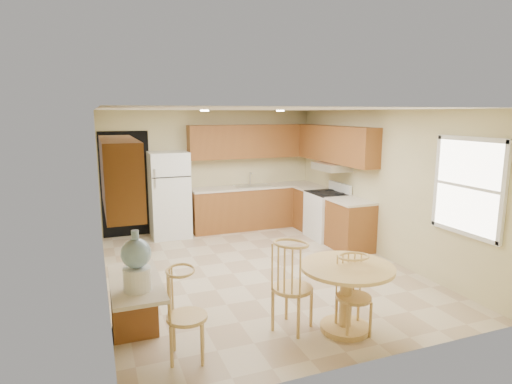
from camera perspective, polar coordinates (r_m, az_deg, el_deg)
name	(u,v)px	position (r m, az deg, el deg)	size (l,w,h in m)	color
floor	(258,270)	(6.87, 0.23, -10.37)	(5.50, 5.50, 0.00)	#C3AF8D
ceiling	(258,109)	(6.42, 0.25, 10.98)	(4.50, 5.50, 0.02)	white
wall_back	(211,170)	(9.11, -6.04, 2.90)	(4.50, 0.02, 2.50)	beige
wall_front	(364,243)	(4.16, 14.20, -6.56)	(4.50, 0.02, 2.50)	beige
wall_left	(102,203)	(6.10, -19.88, -1.45)	(0.02, 5.50, 2.50)	beige
wall_right	(380,184)	(7.62, 16.21, 1.05)	(0.02, 5.50, 2.50)	beige
doorway	(126,185)	(8.85, -17.01, 0.96)	(0.90, 0.02, 2.10)	black
base_cab_back	(254,207)	(9.24, -0.21, -2.07)	(2.75, 0.60, 0.87)	brown
counter_back	(254,187)	(9.15, -0.21, 0.71)	(2.75, 0.63, 0.04)	beige
base_cab_right_a	(312,209)	(9.15, 7.43, -2.28)	(0.60, 0.59, 0.87)	brown
counter_right_a	(312,188)	(9.06, 7.50, 0.52)	(0.63, 0.59, 0.04)	beige
base_cab_right_b	(350,226)	(7.94, 12.43, -4.42)	(0.60, 0.80, 0.87)	brown
counter_right_b	(351,201)	(7.84, 12.56, -1.21)	(0.63, 0.80, 0.04)	beige
upper_cab_back	(252,141)	(9.16, -0.52, 6.77)	(2.75, 0.33, 0.70)	brown
upper_cab_right	(336,144)	(8.46, 10.56, 6.28)	(0.33, 2.42, 0.70)	brown
upper_cab_left	(120,174)	(4.43, -17.71, 2.26)	(0.33, 1.40, 0.70)	brown
sink	(253,186)	(9.14, -0.36, 0.84)	(0.78, 0.44, 0.01)	silver
range_hood	(332,167)	(8.43, 10.07, 3.35)	(0.50, 0.76, 0.14)	silver
desk_pedestal	(134,303)	(5.12, -15.98, -13.99)	(0.48, 0.42, 0.72)	brown
desk_top	(135,282)	(4.62, -15.78, -11.48)	(0.50, 1.20, 0.04)	beige
window	(468,187)	(6.22, 26.45, 0.64)	(0.06, 1.12, 1.30)	white
can_light_a	(205,111)	(7.41, -6.86, 10.73)	(0.14, 0.14, 0.02)	white
can_light_b	(280,111)	(7.87, 3.24, 10.77)	(0.14, 0.14, 0.02)	white
refrigerator	(169,195)	(8.64, -11.48, -0.35)	(0.75, 0.73, 1.70)	white
stove	(327,215)	(8.56, 9.44, -3.00)	(0.65, 0.76, 1.09)	white
dining_table	(346,288)	(5.03, 11.95, -12.43)	(1.05, 1.05, 0.78)	#E0B870
chair_table_a	(297,280)	(4.85, 5.43, -11.58)	(0.46, 0.57, 1.03)	#E0B870
chair_table_b	(359,290)	(4.92, 13.53, -12.64)	(0.39, 0.39, 0.88)	#E0B870
chair_desk	(188,309)	(4.36, -8.99, -15.16)	(0.41, 0.54, 0.93)	#E0B870
water_crock	(137,263)	(4.27, -15.64, -9.15)	(0.29, 0.29, 0.59)	white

